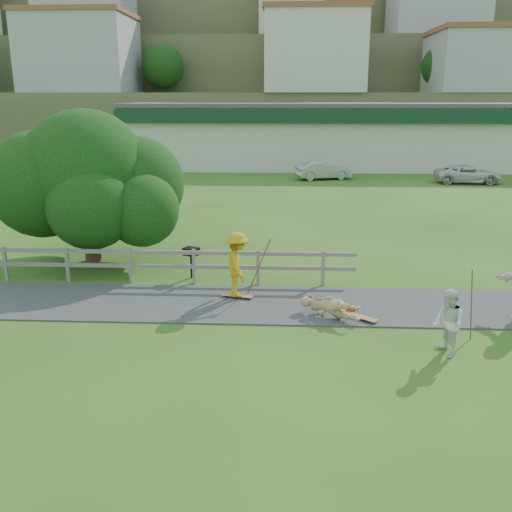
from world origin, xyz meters
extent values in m
plane|color=#2D5117|center=(0.00, 0.00, 0.00)|extent=(260.00, 260.00, 0.00)
cube|color=#313133|center=(0.00, 1.50, 0.02)|extent=(34.00, 3.00, 0.04)
cube|color=slate|center=(-8.00, 3.30, 0.55)|extent=(0.10, 0.10, 1.10)
cube|color=slate|center=(-6.00, 3.30, 0.55)|extent=(0.10, 0.10, 1.10)
cube|color=slate|center=(-4.00, 3.30, 0.55)|extent=(0.10, 0.10, 1.10)
cube|color=slate|center=(-2.00, 3.30, 0.55)|extent=(0.10, 0.10, 1.10)
cube|color=slate|center=(0.00, 3.30, 0.55)|extent=(0.10, 0.10, 1.10)
cube|color=slate|center=(2.00, 3.30, 0.55)|extent=(0.10, 0.10, 1.10)
cube|color=slate|center=(-4.50, 3.30, 1.00)|extent=(15.00, 0.08, 0.12)
cube|color=slate|center=(-4.50, 3.30, 0.55)|extent=(15.00, 0.08, 0.12)
cube|color=beige|center=(4.00, 35.00, 2.40)|extent=(32.00, 10.00, 4.80)
cube|color=#133521|center=(4.00, 29.80, 4.20)|extent=(32.00, 0.60, 1.00)
cube|color=#4B4B50|center=(4.00, 35.00, 4.95)|extent=(32.50, 10.50, 0.30)
cube|color=#4D5331|center=(0.00, 55.00, 3.00)|extent=(220.00, 14.00, 6.00)
cube|color=beige|center=(0.00, 55.00, 9.50)|extent=(10.00, 9.00, 7.00)
cube|color=#4B4B50|center=(0.00, 55.00, 13.25)|extent=(10.40, 9.40, 0.50)
cube|color=#4D5331|center=(0.00, 68.00, 6.50)|extent=(220.00, 14.00, 13.00)
cube|color=beige|center=(0.00, 68.00, 16.50)|extent=(10.00, 9.00, 7.00)
cube|color=#4D5331|center=(0.00, 81.00, 10.50)|extent=(220.00, 14.00, 21.00)
cube|color=#4D5331|center=(0.00, 94.00, 15.00)|extent=(220.00, 14.00, 30.00)
cube|color=#4D5331|center=(0.00, 108.00, 20.00)|extent=(220.00, 14.00, 40.00)
imported|color=#C98F12|center=(-0.53, 1.96, 0.94)|extent=(0.98, 1.35, 1.88)
imported|color=tan|center=(2.01, 0.59, 0.31)|extent=(1.29, 1.64, 0.62)
imported|color=silver|center=(4.48, -1.49, 0.77)|extent=(0.75, 0.87, 1.55)
imported|color=#A5A8AC|center=(3.50, 26.67, 0.64)|extent=(4.09, 2.35, 1.27)
imported|color=silver|center=(13.09, 25.33, 0.60)|extent=(4.40, 2.20, 1.20)
sphere|color=red|center=(2.61, 0.94, 0.13)|extent=(0.26, 0.26, 0.26)
cylinder|color=brown|center=(0.07, 2.36, 0.92)|extent=(0.03, 0.03, 1.84)
cylinder|color=brown|center=(5.26, -0.58, 0.88)|extent=(0.03, 0.03, 1.76)
camera|label=1|loc=(0.77, -13.54, 5.67)|focal=40.00mm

